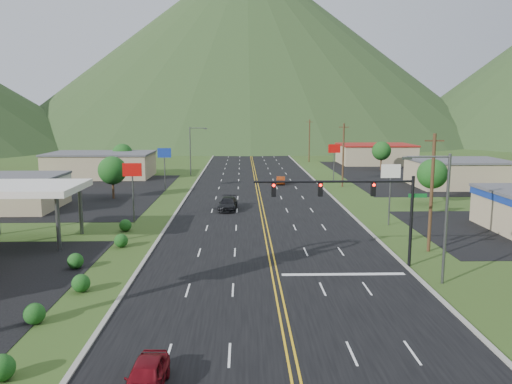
{
  "coord_description": "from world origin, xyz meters",
  "views": [
    {
      "loc": [
        -2.32,
        -22.74,
        11.75
      ],
      "look_at": [
        -1.1,
        22.26,
        4.5
      ],
      "focal_mm": 35.0,
      "sensor_mm": 36.0,
      "label": 1
    }
  ],
  "objects_px": {
    "streetlight_east": "(442,210)",
    "traffic_signal": "(360,198)",
    "car_dark_mid": "(228,204)",
    "streetlight_west": "(192,148)",
    "gas_canopy": "(24,189)",
    "car_red_near": "(146,378)",
    "car_red_far": "(281,180)"
  },
  "relations": [
    {
      "from": "traffic_signal",
      "to": "streetlight_east",
      "type": "xyz_separation_m",
      "value": [
        4.7,
        -4.0,
        -0.15
      ]
    },
    {
      "from": "traffic_signal",
      "to": "car_red_near",
      "type": "bearing_deg",
      "value": -127.03
    },
    {
      "from": "car_dark_mid",
      "to": "streetlight_west",
      "type": "bearing_deg",
      "value": 106.49
    },
    {
      "from": "traffic_signal",
      "to": "streetlight_west",
      "type": "xyz_separation_m",
      "value": [
        -18.16,
        56.0,
        -0.15
      ]
    },
    {
      "from": "streetlight_east",
      "to": "traffic_signal",
      "type": "bearing_deg",
      "value": 139.61
    },
    {
      "from": "car_red_near",
      "to": "car_dark_mid",
      "type": "height_order",
      "value": "car_dark_mid"
    },
    {
      "from": "streetlight_east",
      "to": "streetlight_west",
      "type": "xyz_separation_m",
      "value": [
        -22.86,
        60.0,
        0.0
      ]
    },
    {
      "from": "streetlight_west",
      "to": "car_red_far",
      "type": "relative_size",
      "value": 2.32
    },
    {
      "from": "streetlight_east",
      "to": "car_red_far",
      "type": "relative_size",
      "value": 2.32
    },
    {
      "from": "streetlight_east",
      "to": "car_red_near",
      "type": "height_order",
      "value": "streetlight_east"
    },
    {
      "from": "streetlight_east",
      "to": "car_dark_mid",
      "type": "bearing_deg",
      "value": 119.98
    },
    {
      "from": "streetlight_west",
      "to": "gas_canopy",
      "type": "bearing_deg",
      "value": -102.13
    },
    {
      "from": "streetlight_east",
      "to": "streetlight_west",
      "type": "relative_size",
      "value": 1.0
    },
    {
      "from": "streetlight_east",
      "to": "streetlight_west",
      "type": "height_order",
      "value": "same"
    },
    {
      "from": "gas_canopy",
      "to": "car_red_far",
      "type": "xyz_separation_m",
      "value": [
        25.97,
        36.23,
        -4.23
      ]
    },
    {
      "from": "streetlight_east",
      "to": "car_red_far",
      "type": "distance_m",
      "value": 48.98
    },
    {
      "from": "traffic_signal",
      "to": "car_dark_mid",
      "type": "relative_size",
      "value": 2.56
    },
    {
      "from": "car_dark_mid",
      "to": "gas_canopy",
      "type": "bearing_deg",
      "value": -137.26
    },
    {
      "from": "traffic_signal",
      "to": "streetlight_west",
      "type": "bearing_deg",
      "value": 107.97
    },
    {
      "from": "traffic_signal",
      "to": "streetlight_east",
      "type": "distance_m",
      "value": 6.17
    },
    {
      "from": "streetlight_east",
      "to": "gas_canopy",
      "type": "xyz_separation_m",
      "value": [
        -33.18,
        12.0,
        -0.31
      ]
    },
    {
      "from": "streetlight_east",
      "to": "car_dark_mid",
      "type": "height_order",
      "value": "streetlight_east"
    },
    {
      "from": "streetlight_west",
      "to": "car_dark_mid",
      "type": "xyz_separation_m",
      "value": [
        7.58,
        -33.51,
        -4.44
      ]
    },
    {
      "from": "gas_canopy",
      "to": "streetlight_east",
      "type": "bearing_deg",
      "value": -19.88
    },
    {
      "from": "streetlight_west",
      "to": "car_red_near",
      "type": "distance_m",
      "value": 73.46
    },
    {
      "from": "streetlight_east",
      "to": "car_red_far",
      "type": "height_order",
      "value": "streetlight_east"
    },
    {
      "from": "gas_canopy",
      "to": "car_red_near",
      "type": "height_order",
      "value": "gas_canopy"
    },
    {
      "from": "gas_canopy",
      "to": "car_dark_mid",
      "type": "height_order",
      "value": "gas_canopy"
    },
    {
      "from": "car_red_near",
      "to": "car_red_far",
      "type": "xyz_separation_m",
      "value": [
        10.41,
        61.36,
        -0.03
      ]
    },
    {
      "from": "streetlight_west",
      "to": "car_red_near",
      "type": "height_order",
      "value": "streetlight_west"
    },
    {
      "from": "traffic_signal",
      "to": "car_red_near",
      "type": "xyz_separation_m",
      "value": [
        -12.92,
        -17.13,
        -4.66
      ]
    },
    {
      "from": "traffic_signal",
      "to": "gas_canopy",
      "type": "bearing_deg",
      "value": 164.3
    }
  ]
}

